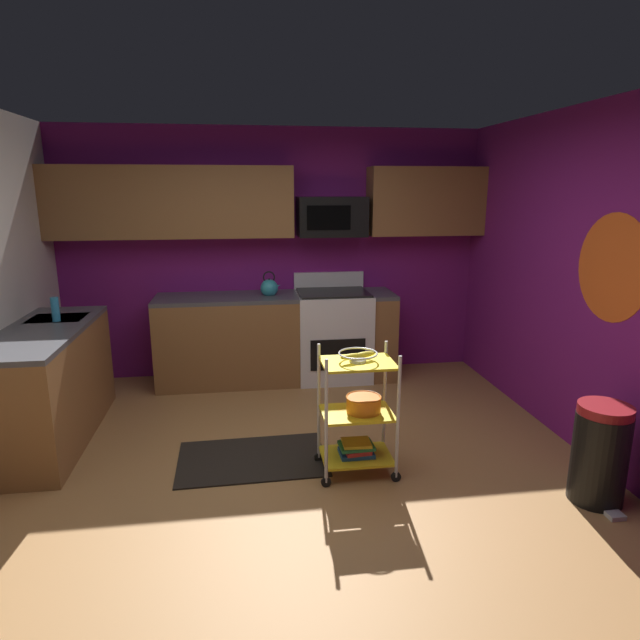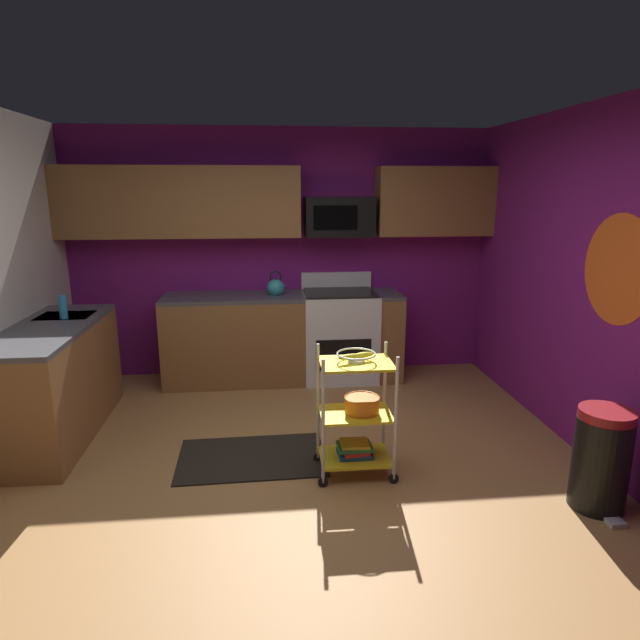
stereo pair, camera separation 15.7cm
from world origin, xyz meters
name	(u,v)px [view 2 (the right image)]	position (x,y,z in m)	size (l,w,h in m)	color
floor	(296,484)	(0.00, 0.00, -0.02)	(4.40, 4.80, 0.04)	#A87542
wall_back	(281,254)	(0.00, 2.43, 1.30)	(4.52, 0.06, 2.60)	#751970
wall_right	(621,292)	(2.23, 0.00, 1.30)	(0.06, 4.80, 2.60)	#751970
wall_flower_decal	(618,270)	(2.20, 0.02, 1.45)	(0.76, 0.76, 0.00)	#E5591E
counter_run	(203,352)	(-0.78, 1.64, 0.46)	(3.43, 2.27, 0.92)	brown
oven_range	(339,334)	(0.59, 2.10, 0.48)	(0.76, 0.65, 1.10)	white
upper_cabinets	(268,202)	(-0.13, 2.23, 1.85)	(4.40, 0.33, 0.70)	brown
microwave	(339,217)	(0.59, 2.21, 1.70)	(0.70, 0.39, 0.40)	black
rolling_cart	(355,414)	(0.43, 0.09, 0.45)	(0.56, 0.38, 0.91)	silver
fruit_bowl	(356,356)	(0.43, 0.09, 0.88)	(0.27, 0.27, 0.07)	silver
mixing_bowl_large	(362,404)	(0.47, 0.09, 0.52)	(0.25, 0.25, 0.11)	orange
book_stack	(355,449)	(0.43, 0.09, 0.18)	(0.25, 0.20, 0.10)	#1E4C8C
kettle	(276,287)	(-0.07, 2.10, 1.00)	(0.21, 0.18, 0.26)	teal
dish_soap_bottle	(63,307)	(-1.87, 1.22, 1.02)	(0.06, 0.06, 0.20)	#2D8CBF
trash_can	(601,459)	(1.90, -0.49, 0.33)	(0.34, 0.42, 0.66)	black
floor_rug	(252,457)	(-0.31, 0.37, 0.01)	(1.10, 0.70, 0.01)	black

